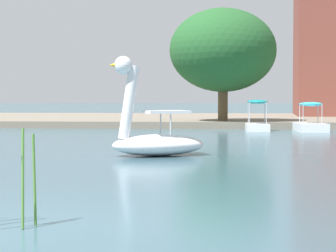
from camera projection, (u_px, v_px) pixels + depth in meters
ground_plane at (8, 225)px, 7.94m from camera, size 466.32×466.32×0.00m
shore_bank_far at (196, 119)px, 43.47m from camera, size 138.79×20.71×0.37m
swan_boat at (154, 136)px, 17.63m from camera, size 2.90×2.28×2.70m
pedal_boat_teal at (257, 121)px, 31.31m from camera, size 1.16×1.94×1.51m
pedal_boat_cyan at (311, 124)px, 30.81m from camera, size 1.52×2.48×1.40m
tree_sapling_by_fence at (223, 50)px, 34.69m from camera, size 7.16×7.55×6.03m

